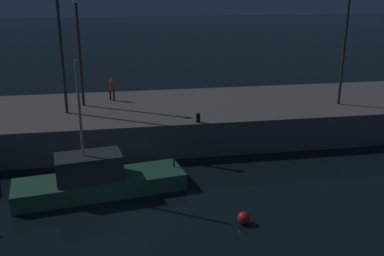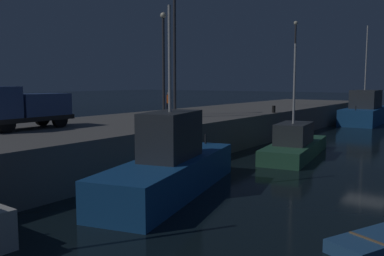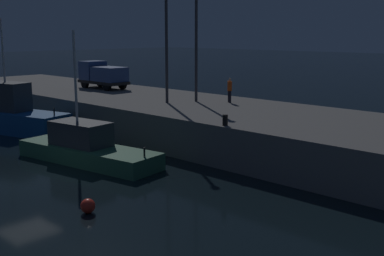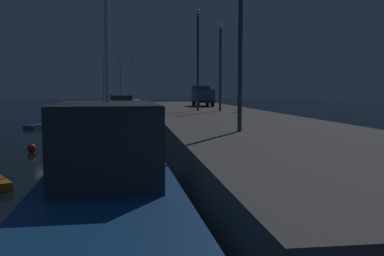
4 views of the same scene
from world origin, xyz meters
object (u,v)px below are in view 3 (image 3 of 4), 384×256
object	(u,v)px
mooring_buoy_mid	(88,206)
bollard_west	(225,120)
fishing_boat_orange	(8,115)
utility_truck	(102,75)
fishing_boat_white	(86,148)
dockworker	(230,89)
lamp_post_west	(166,26)
lamp_post_east	(196,37)

from	to	relation	value
mooring_buoy_mid	bollard_west	size ratio (longest dim) A/B	1.02
fishing_boat_orange	mooring_buoy_mid	size ratio (longest dim) A/B	17.42
utility_truck	bollard_west	distance (m)	19.93
fishing_boat_white	dockworker	distance (m)	11.52
lamp_post_west	bollard_west	distance (m)	10.51
fishing_boat_orange	lamp_post_east	bearing A→B (deg)	40.62
utility_truck	lamp_post_west	bearing A→B (deg)	-11.65
mooring_buoy_mid	bollard_west	bearing A→B (deg)	92.98
lamp_post_west	bollard_west	xyz separation A→B (m)	(8.49, -3.77, -4.93)
fishing_boat_orange	lamp_post_east	size ratio (longest dim) A/B	1.35
fishing_boat_orange	mooring_buoy_mid	bearing A→B (deg)	-16.98
lamp_post_west	utility_truck	xyz separation A→B (m)	(-10.51, 2.17, -4.01)
lamp_post_west	utility_truck	bearing A→B (deg)	168.35
utility_truck	dockworker	distance (m)	13.63
dockworker	fishing_boat_white	bearing A→B (deg)	-94.72
lamp_post_east	utility_truck	xyz separation A→B (m)	(-11.53, 0.31, -3.29)
fishing_boat_white	mooring_buoy_mid	xyz separation A→B (m)	(6.79, -4.50, -0.49)
mooring_buoy_mid	dockworker	distance (m)	17.04
lamp_post_east	mooring_buoy_mid	bearing A→B (deg)	-61.36
fishing_boat_white	bollard_west	world-z (taller)	fishing_boat_white
mooring_buoy_mid	dockworker	world-z (taller)	dockworker
fishing_boat_white	bollard_west	bearing A→B (deg)	34.85
fishing_boat_white	lamp_post_west	bearing A→B (deg)	104.83
fishing_boat_orange	utility_truck	xyz separation A→B (m)	(-1.12, 9.24, 2.33)
mooring_buoy_mid	utility_truck	distance (m)	24.69
fishing_boat_white	lamp_post_east	xyz separation A→B (m)	(-1.15, 10.03, 6.00)
lamp_post_west	lamp_post_east	xyz separation A→B (m)	(1.02, 1.86, -0.72)
fishing_boat_white	utility_truck	distance (m)	16.58
lamp_post_east	utility_truck	distance (m)	12.00
lamp_post_west	fishing_boat_orange	bearing A→B (deg)	-143.02
utility_truck	dockworker	world-z (taller)	utility_truck
fishing_boat_white	lamp_post_west	xyz separation A→B (m)	(-2.16, 8.17, 6.72)
dockworker	bollard_west	bearing A→B (deg)	-51.60
dockworker	lamp_post_east	bearing A→B (deg)	-150.19
lamp_post_east	utility_truck	size ratio (longest dim) A/B	1.53
lamp_post_east	dockworker	distance (m)	4.26
mooring_buoy_mid	lamp_post_east	xyz separation A→B (m)	(-7.94, 14.53, 6.50)
fishing_boat_white	lamp_post_west	distance (m)	10.80
fishing_boat_white	dockworker	size ratio (longest dim) A/B	5.40
fishing_boat_white	lamp_post_east	distance (m)	11.74
mooring_buoy_mid	lamp_post_west	xyz separation A→B (m)	(-8.95, 12.68, 7.21)
fishing_boat_orange	bollard_west	size ratio (longest dim) A/B	17.84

